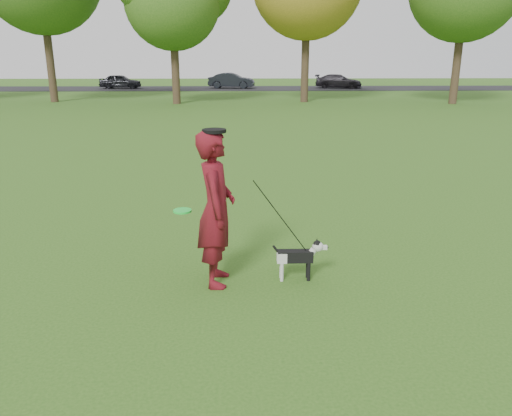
{
  "coord_description": "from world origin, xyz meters",
  "views": [
    {
      "loc": [
        -0.0,
        -5.94,
        2.88
      ],
      "look_at": [
        0.17,
        0.34,
        0.95
      ],
      "focal_mm": 35.0,
      "sensor_mm": 36.0,
      "label": 1
    }
  ],
  "objects_px": {
    "car_left": "(120,81)",
    "car_mid": "(232,81)",
    "dog": "(299,255)",
    "man": "(216,209)",
    "car_right": "(339,81)"
  },
  "relations": [
    {
      "from": "car_left",
      "to": "car_mid",
      "type": "bearing_deg",
      "value": -88.45
    },
    {
      "from": "dog",
      "to": "car_left",
      "type": "height_order",
      "value": "car_left"
    },
    {
      "from": "car_left",
      "to": "man",
      "type": "bearing_deg",
      "value": -163.81
    },
    {
      "from": "dog",
      "to": "man",
      "type": "bearing_deg",
      "value": -177.31
    },
    {
      "from": "dog",
      "to": "car_left",
      "type": "xyz_separation_m",
      "value": [
        -11.5,
        39.84,
        0.29
      ]
    },
    {
      "from": "man",
      "to": "car_mid",
      "type": "xyz_separation_m",
      "value": [
        -0.55,
        39.89,
        -0.32
      ]
    },
    {
      "from": "car_mid",
      "to": "car_right",
      "type": "xyz_separation_m",
      "value": [
        9.62,
        0.0,
        -0.07
      ]
    },
    {
      "from": "car_mid",
      "to": "car_right",
      "type": "relative_size",
      "value": 0.98
    },
    {
      "from": "car_left",
      "to": "car_right",
      "type": "distance_m",
      "value": 19.49
    },
    {
      "from": "man",
      "to": "car_left",
      "type": "height_order",
      "value": "man"
    },
    {
      "from": "car_right",
      "to": "dog",
      "type": "bearing_deg",
      "value": -176.7
    },
    {
      "from": "car_left",
      "to": "car_right",
      "type": "bearing_deg",
      "value": -88.45
    },
    {
      "from": "man",
      "to": "car_left",
      "type": "bearing_deg",
      "value": 14.66
    },
    {
      "from": "man",
      "to": "car_left",
      "type": "xyz_separation_m",
      "value": [
        -10.42,
        39.89,
        -0.37
      ]
    },
    {
      "from": "dog",
      "to": "car_right",
      "type": "relative_size",
      "value": 0.18
    }
  ]
}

